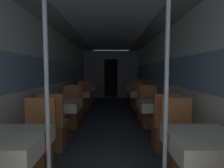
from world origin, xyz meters
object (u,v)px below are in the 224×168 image
Objects in this scene: chair_left_near_1 at (53,132)px; chair_left_far_3 at (89,94)px; dining_table_left_0 at (8,147)px; chair_right_far_1 at (149,114)px; chair_right_far_3 at (131,94)px; chair_left_near_2 at (76,108)px; chair_left_far_2 at (83,101)px; support_pole_left_0 at (46,90)px; chair_right_far_2 at (137,101)px; support_pole_right_0 at (166,90)px; chair_right_near_2 at (143,108)px; chair_left_far_0 at (36,150)px; chair_left_near_3 at (86,98)px; chair_left_far_1 at (70,115)px; dining_table_left_2 at (79,94)px; dining_table_left_3 at (88,88)px; dining_table_right_3 at (133,88)px; chair_right_near_1 at (163,132)px; dining_table_right_0 at (204,147)px; dining_table_left_1 at (63,107)px; dining_table_right_1 at (155,107)px; chair_right_far_0 at (179,150)px; dining_table_right_2 at (140,94)px; chair_right_near_3 at (134,98)px.

chair_left_far_3 is at bearing 90.00° from chair_left_near_1.
chair_left_far_3 reaches higher than dining_table_left_0.
chair_right_far_1 is 3.66m from chair_right_far_3.
chair_left_far_2 is at bearing 90.00° from chair_left_near_2.
chair_right_far_2 is (1.47, 4.23, -0.84)m from support_pole_left_0.
chair_right_near_2 is (0.37, 3.08, -0.84)m from support_pole_right_0.
support_pole_left_0 is 2.39× the size of chair_left_far_3.
chair_left_far_0 is 1.00× the size of chair_right_far_3.
chair_left_near_3 is (-0.00, 4.91, -0.30)m from dining_table_left_0.
chair_left_far_2 is 1.00× the size of chair_left_far_3.
chair_left_far_1 is 1.29m from dining_table_left_2.
dining_table_left_3 is at bearing 90.00° from dining_table_left_2.
chair_left_near_1 reaches higher than dining_table_left_0.
chair_left_near_1 is 4.62m from dining_table_right_3.
chair_right_near_2 is (1.84, -1.15, 0.00)m from chair_left_far_2.
chair_left_far_0 is 2.59m from chair_right_far_1.
dining_table_right_3 is (-0.00, 4.23, 0.30)m from chair_right_near_1.
chair_left_far_2 is (0.00, 2.98, 0.00)m from chair_left_near_1.
chair_left_far_3 is 1.33× the size of dining_table_right_0.
dining_table_left_1 is 1.00× the size of dining_table_right_1.
chair_left_far_2 is (0.00, 3.66, 0.00)m from chair_left_far_0.
dining_table_right_3 is at bearing 90.00° from dining_table_right_0.
chair_left_far_1 is 1.00× the size of chair_left_near_3.
dining_table_left_3 and dining_table_right_1 have the same top height.
dining_table_left_0 is 0.75× the size of chair_left_near_2.
dining_table_left_1 is at bearing -90.00° from chair_left_near_2.
dining_table_left_0 is 0.75× the size of chair_left_far_1.
chair_left_near_2 is at bearing -53.76° from chair_right_far_0.
dining_table_left_2 is 0.75× the size of chair_right_near_1.
dining_table_left_3 is 1.00× the size of dining_table_right_2.
chair_right_far_2 is 0.68m from chair_right_near_3.
dining_table_right_2 is at bearing -120.81° from chair_left_far_0.
chair_left_far_0 is at bearing -159.70° from chair_right_near_1.
dining_table_right_2 is (1.84, 0.00, 0.00)m from dining_table_left_2.
dining_table_left_1 is at bearing 90.00° from dining_table_left_0.
chair_right_far_1 is 1.00× the size of chair_right_far_3.
chair_right_near_2 is (0.00, 3.08, -0.30)m from dining_table_right_0.
dining_table_left_1 is 1.00× the size of dining_table_right_3.
chair_left_far_1 is at bearing -90.00° from chair_left_far_0.
dining_table_left_3 is at bearing 90.00° from chair_left_far_3.
chair_left_near_2 is (0.00, 1.83, 0.00)m from chair_left_near_1.
dining_table_left_3 is 0.75× the size of chair_right_near_1.
dining_table_left_1 and dining_table_right_2 have the same top height.
chair_left_far_1 is at bearing 0.00° from chair_right_far_1.
chair_left_far_2 is 1.33× the size of dining_table_right_2.
chair_left_far_3 and chair_right_far_2 have the same top height.
chair_left_near_3 is at bearing 94.34° from support_pole_left_0.
chair_right_far_2 is at bearing -20.30° from chair_left_near_3.
chair_right_far_2 is 1.83m from chair_right_far_3.
dining_table_left_0 is at bearing 66.51° from chair_right_far_2.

